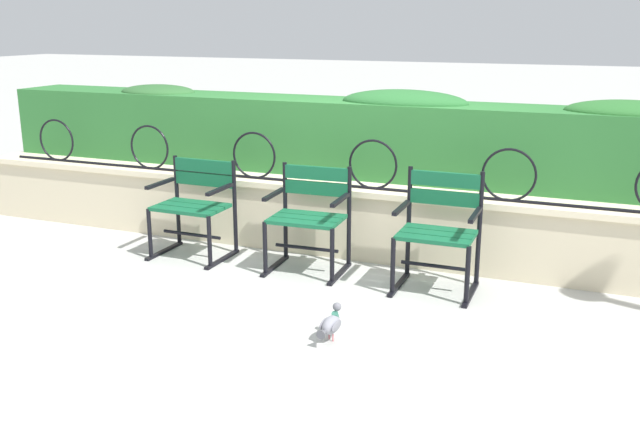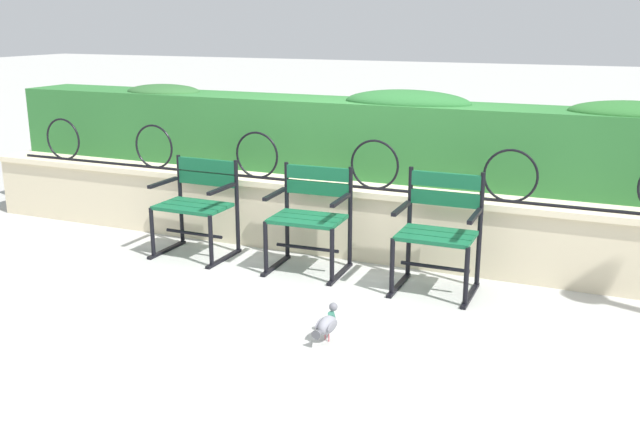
% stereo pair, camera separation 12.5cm
% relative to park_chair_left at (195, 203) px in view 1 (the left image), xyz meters
% --- Properties ---
extents(ground_plane, '(60.00, 60.00, 0.00)m').
position_rel_park_chair_left_xyz_m(ground_plane, '(1.25, -0.34, -0.46)').
color(ground_plane, '#ADADA8').
extents(stone_wall, '(7.71, 0.41, 0.61)m').
position_rel_park_chair_left_xyz_m(stone_wall, '(1.25, 0.51, -0.15)').
color(stone_wall, beige).
rests_on(stone_wall, ground).
extents(iron_arch_fence, '(7.16, 0.02, 0.42)m').
position_rel_park_chair_left_xyz_m(iron_arch_fence, '(0.96, 0.44, 0.33)').
color(iron_arch_fence, black).
rests_on(iron_arch_fence, stone_wall).
extents(hedge_row, '(7.56, 0.62, 0.78)m').
position_rel_park_chair_left_xyz_m(hedge_row, '(1.28, 0.99, 0.52)').
color(hedge_row, '#2D7033').
rests_on(hedge_row, stone_wall).
extents(park_chair_left, '(0.63, 0.53, 0.82)m').
position_rel_park_chair_left_xyz_m(park_chair_left, '(0.00, 0.00, 0.00)').
color(park_chair_left, '#145B38').
rests_on(park_chair_left, ground).
extents(park_chair_centre, '(0.62, 0.55, 0.84)m').
position_rel_park_chair_left_xyz_m(park_chair_centre, '(1.06, 0.02, 0.00)').
color(park_chair_centre, '#145B38').
rests_on(park_chair_centre, ground).
extents(park_chair_right, '(0.59, 0.53, 0.89)m').
position_rel_park_chair_left_xyz_m(park_chair_right, '(2.12, -0.02, 0.01)').
color(park_chair_right, '#145B38').
rests_on(park_chair_right, ground).
extents(pigeon_near_chairs, '(0.11, 0.29, 0.22)m').
position_rel_park_chair_left_xyz_m(pigeon_near_chairs, '(1.71, -1.19, -0.35)').
color(pigeon_near_chairs, gray).
rests_on(pigeon_near_chairs, ground).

